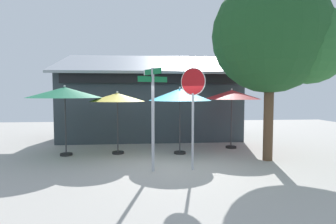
{
  "coord_description": "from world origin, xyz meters",
  "views": [
    {
      "loc": [
        -1.19,
        -9.13,
        2.3
      ],
      "look_at": [
        -0.21,
        1.2,
        1.6
      ],
      "focal_mm": 30.57,
      "sensor_mm": 36.0,
      "label": 1
    }
  ],
  "objects_px": {
    "patio_umbrella_crimson_far_right": "(232,95)",
    "shade_tree": "(278,37)",
    "patio_umbrella_forest_green_left": "(65,93)",
    "patio_umbrella_teal_right": "(180,95)",
    "stop_sign": "(193,98)",
    "street_sign_post": "(153,108)",
    "patio_umbrella_mustard_center": "(117,98)"
  },
  "relations": [
    {
      "from": "stop_sign",
      "to": "shade_tree",
      "type": "xyz_separation_m",
      "value": [
        2.99,
        0.84,
        1.98
      ]
    },
    {
      "from": "shade_tree",
      "to": "street_sign_post",
      "type": "bearing_deg",
      "value": -168.27
    },
    {
      "from": "patio_umbrella_crimson_far_right",
      "to": "shade_tree",
      "type": "xyz_separation_m",
      "value": [
        0.79,
        -2.31,
        1.91
      ]
    },
    {
      "from": "street_sign_post",
      "to": "patio_umbrella_mustard_center",
      "type": "xyz_separation_m",
      "value": [
        -1.22,
        2.52,
        0.24
      ]
    },
    {
      "from": "shade_tree",
      "to": "patio_umbrella_mustard_center",
      "type": "bearing_deg",
      "value": 162.94
    },
    {
      "from": "patio_umbrella_teal_right",
      "to": "patio_umbrella_crimson_far_right",
      "type": "distance_m",
      "value": 2.44
    },
    {
      "from": "patio_umbrella_forest_green_left",
      "to": "patio_umbrella_teal_right",
      "type": "distance_m",
      "value": 4.2
    },
    {
      "from": "stop_sign",
      "to": "shade_tree",
      "type": "bearing_deg",
      "value": 15.68
    },
    {
      "from": "patio_umbrella_forest_green_left",
      "to": "patio_umbrella_teal_right",
      "type": "xyz_separation_m",
      "value": [
        4.2,
        -0.09,
        -0.08
      ]
    },
    {
      "from": "patio_umbrella_crimson_far_right",
      "to": "patio_umbrella_teal_right",
      "type": "bearing_deg",
      "value": -158.64
    },
    {
      "from": "patio_umbrella_forest_green_left",
      "to": "patio_umbrella_teal_right",
      "type": "bearing_deg",
      "value": -1.22
    },
    {
      "from": "patio_umbrella_mustard_center",
      "to": "patio_umbrella_teal_right",
      "type": "height_order",
      "value": "patio_umbrella_teal_right"
    },
    {
      "from": "stop_sign",
      "to": "patio_umbrella_teal_right",
      "type": "relative_size",
      "value": 1.2
    },
    {
      "from": "street_sign_post",
      "to": "patio_umbrella_teal_right",
      "type": "distance_m",
      "value": 2.57
    },
    {
      "from": "patio_umbrella_forest_green_left",
      "to": "shade_tree",
      "type": "relative_size",
      "value": 0.44
    },
    {
      "from": "patio_umbrella_crimson_far_right",
      "to": "shade_tree",
      "type": "height_order",
      "value": "shade_tree"
    },
    {
      "from": "patio_umbrella_forest_green_left",
      "to": "patio_umbrella_mustard_center",
      "type": "bearing_deg",
      "value": 4.29
    },
    {
      "from": "stop_sign",
      "to": "shade_tree",
      "type": "relative_size",
      "value": 0.49
    },
    {
      "from": "patio_umbrella_mustard_center",
      "to": "patio_umbrella_crimson_far_right",
      "type": "xyz_separation_m",
      "value": [
        4.6,
        0.66,
        0.1
      ]
    },
    {
      "from": "patio_umbrella_forest_green_left",
      "to": "patio_umbrella_teal_right",
      "type": "height_order",
      "value": "patio_umbrella_forest_green_left"
    },
    {
      "from": "street_sign_post",
      "to": "patio_umbrella_crimson_far_right",
      "type": "distance_m",
      "value": 4.65
    },
    {
      "from": "patio_umbrella_forest_green_left",
      "to": "patio_umbrella_crimson_far_right",
      "type": "bearing_deg",
      "value": 7.04
    },
    {
      "from": "patio_umbrella_teal_right",
      "to": "shade_tree",
      "type": "bearing_deg",
      "value": -24.95
    },
    {
      "from": "patio_umbrella_mustard_center",
      "to": "shade_tree",
      "type": "distance_m",
      "value": 5.99
    },
    {
      "from": "street_sign_post",
      "to": "patio_umbrella_mustard_center",
      "type": "distance_m",
      "value": 2.81
    },
    {
      "from": "patio_umbrella_crimson_far_right",
      "to": "stop_sign",
      "type": "bearing_deg",
      "value": -124.84
    },
    {
      "from": "patio_umbrella_forest_green_left",
      "to": "patio_umbrella_crimson_far_right",
      "type": "relative_size",
      "value": 1.08
    },
    {
      "from": "patio_umbrella_forest_green_left",
      "to": "patio_umbrella_crimson_far_right",
      "type": "height_order",
      "value": "patio_umbrella_forest_green_left"
    },
    {
      "from": "street_sign_post",
      "to": "stop_sign",
      "type": "xyz_separation_m",
      "value": [
        1.19,
        0.03,
        0.27
      ]
    },
    {
      "from": "patio_umbrella_mustard_center",
      "to": "patio_umbrella_teal_right",
      "type": "xyz_separation_m",
      "value": [
        2.33,
        -0.23,
        0.11
      ]
    },
    {
      "from": "patio_umbrella_forest_green_left",
      "to": "shade_tree",
      "type": "xyz_separation_m",
      "value": [
        7.26,
        -1.52,
        1.82
      ]
    },
    {
      "from": "street_sign_post",
      "to": "patio_umbrella_forest_green_left",
      "type": "bearing_deg",
      "value": 142.37
    }
  ]
}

